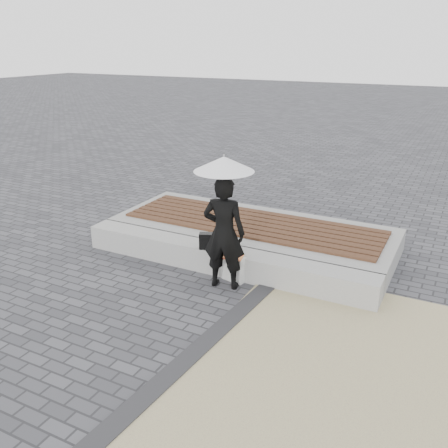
{
  "coord_description": "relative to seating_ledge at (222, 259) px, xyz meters",
  "views": [
    {
      "loc": [
        3.28,
        -4.73,
        3.48
      ],
      "look_at": [
        0.27,
        1.16,
        1.0
      ],
      "focal_mm": 39.16,
      "sensor_mm": 36.0,
      "label": 1
    }
  ],
  "objects": [
    {
      "name": "terrazzo_zone",
      "position": [
        3.2,
        -2.1,
        -0.19
      ],
      "size": [
        5.0,
        5.0,
        0.02
      ],
      "primitive_type": "cube",
      "color": "tan",
      "rests_on": "ground"
    },
    {
      "name": "edging_band",
      "position": [
        0.75,
        -2.1,
        -0.18
      ],
      "size": [
        0.61,
        5.2,
        0.04
      ],
      "primitive_type": "cube",
      "rotation": [
        0.0,
        0.0,
        -0.07
      ],
      "color": "#2C2C2E",
      "rests_on": "ground"
    },
    {
      "name": "canvas_tote",
      "position": [
        0.31,
        -0.21,
        0.0
      ],
      "size": [
        0.42,
        0.25,
        0.41
      ],
      "primitive_type": "cube",
      "rotation": [
        0.0,
        0.0,
        -0.22
      ],
      "color": "white",
      "rests_on": "ground"
    },
    {
      "name": "timber_platform",
      "position": [
        0.0,
        1.2,
        0.0
      ],
      "size": [
        5.0,
        2.0,
        0.4
      ],
      "primitive_type": "cube",
      "color": "gray",
      "rests_on": "ground"
    },
    {
      "name": "woman",
      "position": [
        0.27,
        -0.44,
        0.66
      ],
      "size": [
        0.69,
        0.51,
        1.72
      ],
      "primitive_type": "imported",
      "rotation": [
        0.0,
        0.0,
        3.32
      ],
      "color": "black",
      "rests_on": "ground"
    },
    {
      "name": "seating_ledge",
      "position": [
        0.0,
        0.0,
        0.0
      ],
      "size": [
        5.0,
        0.45,
        0.4
      ],
      "primitive_type": "cube",
      "color": "#A5A4A0",
      "rests_on": "ground"
    },
    {
      "name": "handbag",
      "position": [
        -0.14,
        -0.1,
        0.33
      ],
      "size": [
        0.39,
        0.26,
        0.26
      ],
      "primitive_type": "cube",
      "rotation": [
        0.0,
        0.0,
        0.41
      ],
      "color": "black",
      "rests_on": "seating_ledge"
    },
    {
      "name": "magazine",
      "position": [
        0.31,
        -0.26,
        0.21
      ],
      "size": [
        0.37,
        0.3,
        0.01
      ],
      "primitive_type": "cube",
      "rotation": [
        0.0,
        0.0,
        0.21
      ],
      "color": "#FF3131",
      "rests_on": "canvas_tote"
    },
    {
      "name": "timber_decking",
      "position": [
        0.0,
        1.2,
        0.22
      ],
      "size": [
        4.6,
        1.4,
        0.04
      ],
      "primitive_type": null,
      "color": "#533620",
      "rests_on": "timber_platform"
    },
    {
      "name": "parasol",
      "position": [
        0.27,
        -0.44,
        1.69
      ],
      "size": [
        0.85,
        0.85,
        1.09
      ],
      "rotation": [
        0.0,
        0.0,
        0.43
      ],
      "color": "#A6A6AA",
      "rests_on": "ground"
    },
    {
      "name": "ground",
      "position": [
        0.0,
        -1.6,
        -0.2
      ],
      "size": [
        80.0,
        80.0,
        0.0
      ],
      "primitive_type": "plane",
      "color": "#4B4B50",
      "rests_on": "ground"
    }
  ]
}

